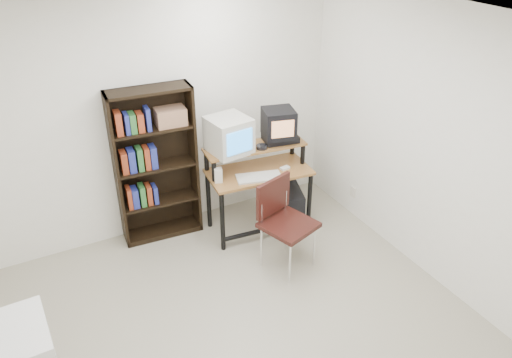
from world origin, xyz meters
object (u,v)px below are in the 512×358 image
computer_desk (258,175)px  bookshelf (155,163)px  school_chair (283,215)px  crt_tv (279,123)px  pc_tower (291,205)px  crt_monitor (229,135)px

computer_desk → bookshelf: size_ratio=0.68×
computer_desk → school_chair: size_ratio=1.23×
crt_tv → bookshelf: 1.37m
crt_tv → school_chair: (-0.37, -0.74, -0.62)m
computer_desk → crt_tv: size_ratio=2.94×
bookshelf → school_chair: bearing=-46.2°
crt_tv → school_chair: 1.03m
pc_tower → school_chair: school_chair is taller
crt_monitor → bookshelf: (-0.72, 0.31, -0.29)m
computer_desk → school_chair: bearing=-92.1°
computer_desk → crt_tv: (0.28, 0.06, 0.53)m
crt_tv → school_chair: bearing=-102.0°
computer_desk → pc_tower: (0.39, -0.08, -0.47)m
computer_desk → crt_monitor: bearing=163.5°
pc_tower → school_chair: size_ratio=0.48×
computer_desk → crt_tv: crt_tv is taller
crt_tv → pc_tower: crt_tv is taller
crt_monitor → school_chair: (0.19, -0.79, -0.58)m
computer_desk → bookshelf: 1.10m
crt_monitor → crt_tv: crt_tv is taller
computer_desk → pc_tower: 0.61m
crt_monitor → school_chair: 1.00m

